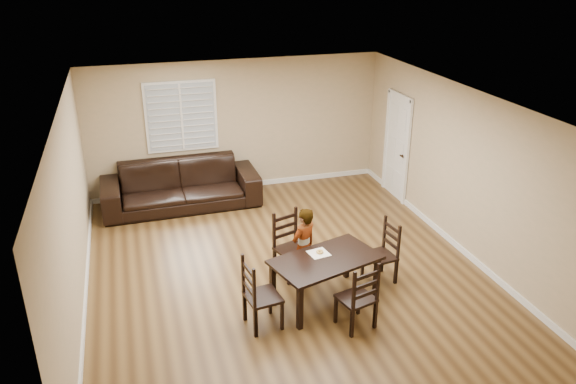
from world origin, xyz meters
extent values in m
plane|color=brown|center=(0.00, 0.00, 0.00)|extent=(7.00, 7.00, 0.00)
cube|color=tan|center=(0.00, 3.50, 1.35)|extent=(6.00, 0.04, 2.70)
cube|color=tan|center=(0.00, -3.50, 1.35)|extent=(6.00, 0.04, 2.70)
cube|color=tan|center=(-3.00, 0.00, 1.35)|extent=(0.04, 7.00, 2.70)
cube|color=tan|center=(3.00, 0.00, 1.35)|extent=(0.04, 7.00, 2.70)
cube|color=white|center=(0.00, 0.00, 2.70)|extent=(6.00, 7.00, 0.04)
cube|color=white|center=(-1.10, 3.45, 1.65)|extent=(1.40, 0.08, 1.40)
cube|color=white|center=(2.97, 2.20, 1.02)|extent=(0.06, 0.94, 2.05)
cylinder|color=#332114|center=(2.94, 1.90, 0.95)|extent=(0.06, 0.06, 0.02)
cube|color=white|center=(0.00, 3.48, 0.05)|extent=(6.00, 0.03, 0.10)
cube|color=white|center=(-2.98, 0.00, 0.05)|extent=(0.03, 7.00, 0.10)
cube|color=white|center=(2.98, 0.00, 0.05)|extent=(0.03, 7.00, 0.10)
cube|color=black|center=(0.31, -1.00, 0.68)|extent=(1.66, 1.23, 0.04)
cube|color=black|center=(-0.23, -1.51, 0.33)|extent=(0.09, 0.09, 0.66)
cube|color=black|center=(1.04, -1.13, 0.33)|extent=(0.09, 0.09, 0.66)
cube|color=black|center=(-0.43, -0.86, 0.33)|extent=(0.09, 0.09, 0.66)
cube|color=black|center=(0.85, -0.48, 0.33)|extent=(0.09, 0.09, 0.66)
cube|color=black|center=(0.07, -0.19, 0.44)|extent=(0.58, 0.56, 0.04)
cube|color=black|center=(0.00, -0.01, 0.52)|extent=(0.45, 0.19, 1.03)
cube|color=black|center=(-0.06, -0.44, 0.21)|extent=(0.05, 0.05, 0.42)
cube|color=black|center=(0.32, -0.31, 0.21)|extent=(0.05, 0.05, 0.42)
cube|color=black|center=(-0.18, -0.08, 0.21)|extent=(0.05, 0.05, 0.42)
cube|color=black|center=(0.20, 0.05, 0.21)|extent=(0.05, 0.05, 0.42)
cube|color=black|center=(0.50, -1.65, 0.42)|extent=(0.53, 0.51, 0.04)
cube|color=black|center=(0.55, -1.83, 0.49)|extent=(0.44, 0.15, 0.98)
cube|color=black|center=(0.64, -1.43, 0.20)|extent=(0.05, 0.05, 0.40)
cube|color=black|center=(0.27, -1.52, 0.20)|extent=(0.05, 0.05, 0.40)
cube|color=black|center=(0.73, -1.77, 0.20)|extent=(0.05, 0.05, 0.40)
cube|color=black|center=(0.36, -1.87, 0.20)|extent=(0.05, 0.05, 0.40)
cube|color=black|center=(-0.67, -1.29, 0.44)|extent=(0.49, 0.52, 0.04)
cube|color=black|center=(-0.86, -1.32, 0.51)|extent=(0.11, 0.46, 1.02)
cube|color=black|center=(-0.46, -1.46, 0.21)|extent=(0.05, 0.05, 0.42)
cube|color=black|center=(-0.52, -1.06, 0.21)|extent=(0.05, 0.05, 0.42)
cube|color=black|center=(-0.83, -1.51, 0.21)|extent=(0.05, 0.05, 0.42)
cube|color=black|center=(-0.88, -1.12, 0.21)|extent=(0.05, 0.05, 0.42)
cube|color=black|center=(1.29, -0.70, 0.42)|extent=(0.46, 0.49, 0.04)
cube|color=black|center=(1.47, -0.68, 0.48)|extent=(0.10, 0.44, 0.97)
cube|color=black|center=(1.09, -0.54, 0.20)|extent=(0.04, 0.04, 0.40)
cube|color=black|center=(1.14, -0.91, 0.20)|extent=(0.04, 0.04, 0.40)
cube|color=black|center=(1.43, -0.49, 0.20)|extent=(0.04, 0.04, 0.40)
cube|color=black|center=(1.48, -0.87, 0.20)|extent=(0.04, 0.04, 0.40)
imported|color=gray|center=(0.15, -0.48, 0.62)|extent=(0.54, 0.48, 1.25)
cube|color=white|center=(0.26, -0.84, 0.70)|extent=(0.31, 0.31, 0.00)
torus|color=gold|center=(0.28, -0.83, 0.72)|extent=(0.11, 0.11, 0.03)
torus|color=white|center=(0.28, -0.83, 0.73)|extent=(0.09, 0.09, 0.02)
imported|color=black|center=(-1.26, 2.89, 0.44)|extent=(3.01, 1.21, 0.87)
camera|label=1|loc=(-2.13, -7.36, 4.62)|focal=35.00mm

